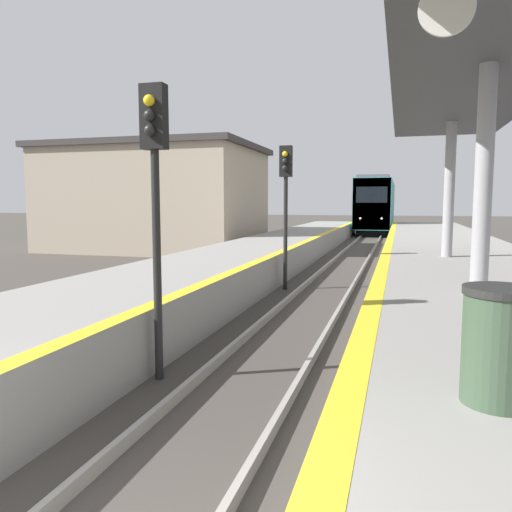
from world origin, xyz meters
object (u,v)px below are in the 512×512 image
Objects in this scene: train at (377,205)px; signal_mid at (286,190)px; trash_bin at (500,345)px; signal_near at (155,176)px.

train is 4.61× the size of signal_mid.
train reaches higher than signal_mid.
signal_mid reaches higher than trash_bin.
signal_near is at bearing -90.79° from signal_mid.
train reaches higher than trash_bin.
signal_mid is (0.11, 7.98, 0.00)m from signal_near.
signal_near is 4.97m from trash_bin.
train is 43.13m from trash_bin.
train is at bearing 93.75° from trash_bin.
train is 32.80m from signal_mid.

